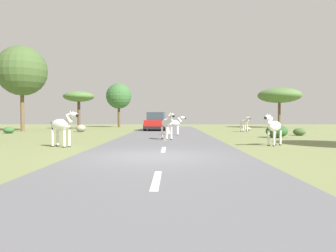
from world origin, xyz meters
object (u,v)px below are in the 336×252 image
at_px(zebra_3, 274,127).
at_px(zebra_4, 245,123).
at_px(zebra_2, 174,123).
at_px(tree_4, 79,97).
at_px(bush_3, 299,132).
at_px(zebra_0, 167,123).
at_px(tree_5, 119,96).
at_px(zebra_1, 62,125).
at_px(tree_1, 279,96).
at_px(bush_2, 9,130).
at_px(rock_0, 81,128).
at_px(car_0, 156,122).
at_px(tree_2, 22,71).
at_px(bush_1, 277,131).
at_px(rock_1, 247,129).

xyz_separation_m(zebra_3, zebra_4, (1.75, 13.41, -0.07)).
bearing_deg(zebra_3, zebra_2, -16.27).
height_order(tree_4, bush_3, tree_4).
bearing_deg(tree_4, zebra_4, -21.57).
bearing_deg(zebra_0, tree_5, -98.28).
distance_m(zebra_1, tree_1, 30.73).
distance_m(bush_2, rock_0, 5.75).
bearing_deg(car_0, tree_2, 10.44).
distance_m(zebra_1, bush_2, 14.19).
relative_size(zebra_1, bush_1, 1.16).
bearing_deg(tree_1, tree_4, -170.64).
height_order(zebra_0, tree_1, tree_1).
xyz_separation_m(tree_4, tree_5, (3.50, 5.65, 0.44)).
bearing_deg(bush_2, tree_4, 72.28).
bearing_deg(bush_2, tree_5, 66.61).
bearing_deg(zebra_3, zebra_0, 10.44).
distance_m(zebra_3, tree_1, 25.54).
relative_size(zebra_0, bush_1, 1.11).
bearing_deg(zebra_0, zebra_3, 122.97).
height_order(car_0, tree_5, tree_5).
bearing_deg(rock_0, bush_3, -16.68).
bearing_deg(zebra_2, tree_5, -143.65).
bearing_deg(zebra_1, tree_4, -137.31).
distance_m(zebra_0, rock_1, 14.22).
height_order(zebra_3, rock_1, zebra_3).
xyz_separation_m(zebra_2, rock_1, (7.03, 7.59, -0.69)).
xyz_separation_m(tree_1, rock_1, (-5.95, -8.64, -3.75)).
bearing_deg(tree_5, zebra_2, -68.82).
distance_m(car_0, tree_5, 11.67).
distance_m(zebra_2, rock_0, 10.00).
bearing_deg(zebra_2, bush_1, 88.22).
height_order(tree_2, rock_1, tree_2).
bearing_deg(zebra_3, bush_2, 12.34).
relative_size(bush_1, bush_2, 1.55).
distance_m(zebra_4, car_0, 8.36).
relative_size(zebra_2, car_0, 0.32).
relative_size(zebra_1, zebra_4, 1.16).
bearing_deg(rock_0, zebra_4, 0.67).
distance_m(zebra_0, bush_3, 10.67).
xyz_separation_m(zebra_1, car_0, (3.42, 16.53, -0.12)).
relative_size(zebra_3, tree_2, 0.19).
relative_size(car_0, bush_2, 4.94).
height_order(zebra_0, bush_3, zebra_0).
distance_m(tree_1, bush_2, 29.80).
bearing_deg(zebra_1, tree_5, -147.75).
relative_size(zebra_2, rock_0, 1.66).
bearing_deg(bush_3, zebra_2, -177.74).
xyz_separation_m(zebra_1, tree_2, (-9.00, 15.17, 4.63)).
bearing_deg(zebra_0, car_0, -108.88).
bearing_deg(zebra_1, zebra_0, 158.57).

